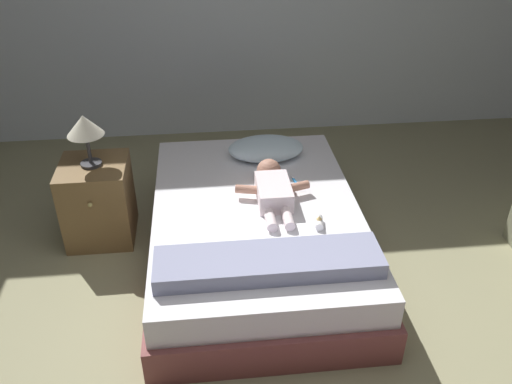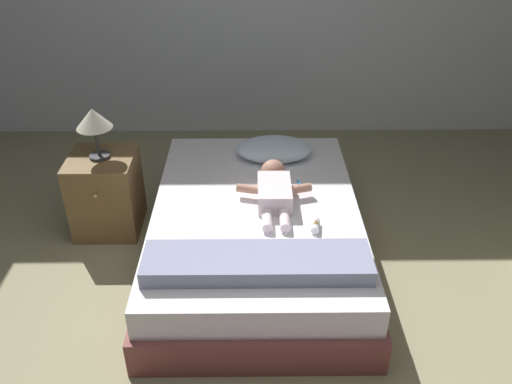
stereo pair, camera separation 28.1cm
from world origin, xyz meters
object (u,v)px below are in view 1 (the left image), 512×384
bed (256,232)px  lamp (85,127)px  toothbrush (295,182)px  nightstand (98,201)px  pillow (266,148)px  baby (273,188)px  baby_bottle (319,222)px

bed → lamp: (-1.07, 0.37, 0.65)m
toothbrush → lamp: lamp is taller
bed → nightstand: 1.13m
nightstand → bed: bearing=-19.1°
bed → pillow: (0.14, 0.62, 0.30)m
baby → toothbrush: (0.18, 0.16, -0.06)m
baby → nightstand: baby is taller
toothbrush → lamp: bearing=175.0°
baby → nightstand: bearing=166.7°
toothbrush → nightstand: 1.38m
bed → baby_bottle: 0.51m
pillow → baby: baby is taller
baby → toothbrush: 0.25m
pillow → toothbrush: bearing=-67.0°
bed → baby: size_ratio=2.98×
nightstand → baby_bottle: 1.56m
pillow → nightstand: (-1.21, -0.25, -0.21)m
baby → nightstand: (-1.18, 0.28, -0.20)m
bed → pillow: bearing=77.3°
nightstand → pillow: bearing=11.8°
baby → nightstand: size_ratio=1.16×
toothbrush → lamp: size_ratio=0.38×
bed → baby_bottle: (0.35, -0.27, 0.24)m
lamp → toothbrush: bearing=-5.0°
toothbrush → nightstand: bearing=175.0°
bed → pillow: 0.70m
lamp → baby_bottle: lamp is taller
toothbrush → lamp: 1.43m
baby → lamp: size_ratio=1.87×
lamp → baby_bottle: size_ratio=3.09×
bed → nightstand: bearing=160.9°
toothbrush → nightstand: size_ratio=0.24×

